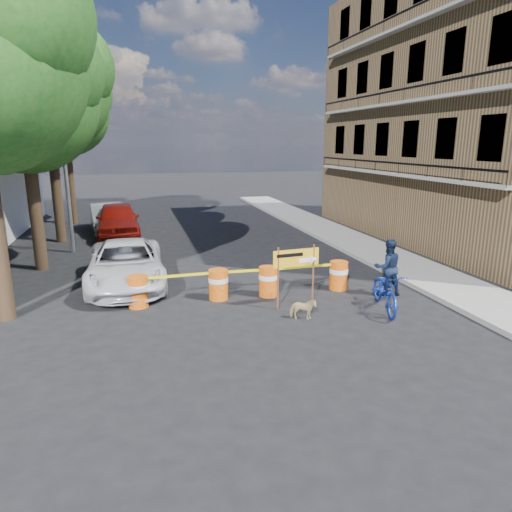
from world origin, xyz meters
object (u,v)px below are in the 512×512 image
dog (303,309)px  sedan_red (118,220)px  sedan_silver (107,218)px  barrel_far_right (339,275)px  detour_sign (302,262)px  barrel_mid_right (268,281)px  bicycle (387,273)px  barrel_mid_left (218,284)px  suv_white (126,264)px  pedestrian (388,267)px  barrel_far_left (138,291)px

dog → sedan_red: sedan_red is taller
sedan_red → sedan_silver: size_ratio=1.11×
barrel_far_right → detour_sign: bearing=-145.7°
barrel_mid_right → bicycle: bearing=-35.8°
sedan_silver → bicycle: bearing=-67.6°
barrel_mid_right → barrel_far_right: bearing=1.1°
barrel_mid_left → sedan_red: (-3.10, 10.41, 0.37)m
suv_white → detour_sign: bearing=-34.6°
detour_sign → sedan_silver: (-5.81, 13.12, -0.56)m
barrel_mid_right → pedestrian: bearing=-13.2°
detour_sign → suv_white: (-4.78, 3.27, -0.58)m
suv_white → bicycle: bearing=-31.3°
barrel_far_right → bicycle: 2.17m
barrel_far_left → suv_white: 2.19m
barrel_mid_right → sedan_red: size_ratio=0.18×
barrel_mid_left → sedan_silver: bearing=107.0°
barrel_mid_left → barrel_far_right: bearing=-0.5°
suv_white → barrel_mid_right: bearing=-27.9°
bicycle → sedan_red: (-7.37, 12.48, -0.23)m
pedestrian → bicycle: size_ratio=0.81×
barrel_mid_right → pedestrian: 3.62m
barrel_far_left → detour_sign: size_ratio=0.51×
sedan_red → pedestrian: bearing=-56.7°
barrel_far_right → sedan_silver: size_ratio=0.20×
barrel_mid_left → dog: (1.84, -2.15, -0.18)m
barrel_far_right → dog: barrel_far_right is taller
bicycle → dog: size_ratio=3.13×
barrel_far_right → sedan_red: bearing=123.6°
detour_sign → sedan_red: bearing=108.8°
pedestrian → barrel_mid_left: bearing=-4.3°
barrel_mid_left → bicycle: bearing=-25.9°
barrel_mid_right → sedan_red: sedan_red is taller
barrel_far_right → pedestrian: pedestrian is taller
bicycle → barrel_mid_right: bearing=158.8°
barrel_mid_right → suv_white: (-4.14, 2.17, 0.24)m
dog → pedestrian: bearing=-48.2°
barrel_mid_right → dog: (0.33, -2.07, -0.18)m
bicycle → dog: bearing=-163.5°
barrel_mid_left → dog: barrel_mid_left is taller
barrel_mid_right → dog: barrel_mid_right is taller
detour_sign → pedestrian: detour_sign is taller
barrel_far_right → pedestrian: size_ratio=0.52×
barrel_far_left → sedan_silver: (-1.36, 12.00, 0.26)m
barrel_far_right → sedan_red: 12.54m
dog → bicycle: bearing=-67.8°
detour_sign → pedestrian: (2.86, 0.27, -0.42)m
barrel_far_right → dog: bearing=-133.2°
barrel_mid_right → suv_white: 4.68m
suv_white → barrel_far_right: bearing=-18.4°
detour_sign → bicycle: (2.13, -0.90, -0.22)m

